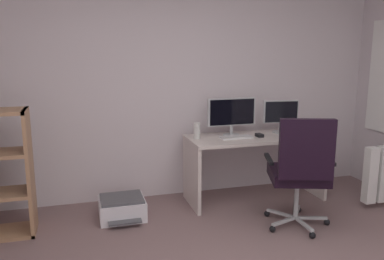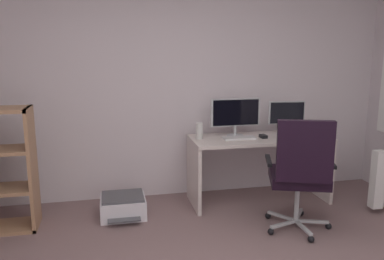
{
  "view_description": "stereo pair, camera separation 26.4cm",
  "coord_description": "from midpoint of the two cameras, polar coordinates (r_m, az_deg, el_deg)",
  "views": [
    {
      "loc": [
        -0.91,
        -1.8,
        1.64
      ],
      "look_at": [
        0.12,
        1.75,
        0.89
      ],
      "focal_mm": 36.96,
      "sensor_mm": 36.0,
      "label": 1
    },
    {
      "loc": [
        -0.65,
        -1.86,
        1.64
      ],
      "look_at": [
        0.12,
        1.75,
        0.89
      ],
      "focal_mm": 36.96,
      "sensor_mm": 36.0,
      "label": 2
    }
  ],
  "objects": [
    {
      "name": "desktop_speaker",
      "position": [
        4.15,
        -1.12,
        -0.13
      ],
      "size": [
        0.07,
        0.07,
        0.17
      ],
      "primitive_type": "cylinder",
      "color": "silver",
      "rests_on": "desk"
    },
    {
      "name": "printer",
      "position": [
        4.07,
        -11.93,
        -10.96
      ],
      "size": [
        0.44,
        0.47,
        0.22
      ],
      "color": "silver",
      "rests_on": "ground"
    },
    {
      "name": "keyboard",
      "position": [
        4.2,
        4.62,
        -1.06
      ],
      "size": [
        0.34,
        0.13,
        0.02
      ],
      "primitive_type": "cube",
      "rotation": [
        0.0,
        0.0,
        0.0
      ],
      "color": "silver",
      "rests_on": "desk"
    },
    {
      "name": "monitor_main",
      "position": [
        4.29,
        4.0,
        2.4
      ],
      "size": [
        0.55,
        0.18,
        0.41
      ],
      "color": "#B2B5B7",
      "rests_on": "desk"
    },
    {
      "name": "computer_mouse",
      "position": [
        4.3,
        7.98,
        -0.77
      ],
      "size": [
        0.06,
        0.1,
        0.03
      ],
      "primitive_type": "cube",
      "rotation": [
        0.0,
        0.0,
        0.05
      ],
      "color": "black",
      "rests_on": "desk"
    },
    {
      "name": "office_chair",
      "position": [
        3.69,
        13.45,
        -5.41
      ],
      "size": [
        0.67,
        0.68,
        1.08
      ],
      "color": "#B7BABC",
      "rests_on": "ground"
    },
    {
      "name": "desk",
      "position": [
        4.38,
        7.42,
        -3.26
      ],
      "size": [
        1.5,
        0.6,
        0.72
      ],
      "color": "beige",
      "rests_on": "ground"
    },
    {
      "name": "wall_back",
      "position": [
        4.42,
        -6.02,
        6.88
      ],
      "size": [
        5.06,
        0.1,
        2.59
      ],
      "primitive_type": "cube",
      "color": "silver",
      "rests_on": "ground"
    },
    {
      "name": "monitor_secondary",
      "position": [
        4.53,
        11.08,
        2.32
      ],
      "size": [
        0.41,
        0.18,
        0.37
      ],
      "color": "#B2B5B7",
      "rests_on": "desk"
    }
  ]
}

